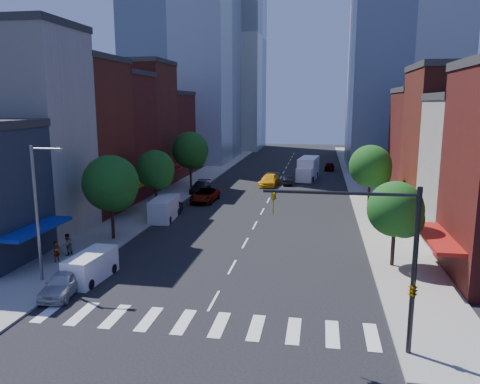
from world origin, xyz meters
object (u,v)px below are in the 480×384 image
Objects in this scene: pedestrian_far at (67,244)px; traffic_car_oncoming at (287,180)px; taxi at (269,180)px; box_truck at (308,169)px; cargo_van_far at (164,209)px; parked_car_rear at (200,187)px; parked_car_second at (168,210)px; parked_car_third at (205,195)px; parked_car_front at (63,283)px; pedestrian_near at (57,251)px; cargo_van_near at (90,267)px; traffic_car_far at (329,166)px.

traffic_car_oncoming is at bearing 170.69° from pedestrian_far.
taxi is 0.65× the size of box_truck.
cargo_van_far is 23.13m from taxi.
parked_car_rear is 0.91× the size of taxi.
cargo_van_far is at bearing -91.20° from parked_car_rear.
box_truck reaches higher than parked_car_second.
taxi is (6.50, 12.26, 0.03)m from parked_car_third.
parked_car_front is 2.54× the size of pedestrian_far.
parked_car_front is at bearing 40.65° from pedestrian_far.
parked_car_second is (0.00, 20.51, 0.03)m from parked_car_front.
cargo_van_far reaches higher than parked_car_front.
traffic_car_oncoming is at bearing -110.97° from box_truck.
box_truck is at bearing 61.12° from parked_car_third.
parked_car_rear is 19.37m from box_truck.
parked_car_second is 2.96× the size of pedestrian_near.
taxi is at bearing 82.02° from cargo_van_near.
pedestrian_far reaches higher than pedestrian_near.
parked_car_third is at bearing -112.61° from taxi.
parked_car_front is 34.10m from parked_car_rear.
cargo_van_near is 0.84× the size of cargo_van_far.
box_truck is at bearing 75.01° from traffic_car_far.
traffic_car_oncoming is (9.00, 13.86, -0.13)m from parked_car_third.
parked_car_second is 0.83× the size of parked_car_third.
cargo_van_far is 25.60m from traffic_car_oncoming.
traffic_car_far is at bearing 68.89° from taxi.
cargo_van_near is 1.14× the size of traffic_car_oncoming.
pedestrian_near is (-5.53, -23.40, 0.15)m from parked_car_third.
parked_car_front is 0.50× the size of box_truck.
taxi is 3.58× the size of pedestrian_near.
cargo_van_near is at bearing 71.12° from parked_car_front.
cargo_van_far is 3.42× the size of pedestrian_near.
taxi is 37.63m from pedestrian_near.
traffic_car_oncoming is at bearing 38.06° from taxi.
box_truck is 5.47× the size of pedestrian_near.
parked_car_second reaches higher than parked_car_front.
parked_car_second is 2.72× the size of pedestrian_far.
parked_car_second is at bearing -91.24° from parked_car_rear.
parked_car_rear is 3.00× the size of pedestrian_far.
parked_car_front is 1.08× the size of traffic_car_far.
traffic_car_far is (17.31, 24.47, -0.06)m from parked_car_rear.
cargo_van_far is at bearing 6.82° from pedestrian_near.
pedestrian_near is 1.54m from pedestrian_far.
parked_car_rear is at bearing 13.91° from pedestrian_near.
traffic_car_oncoming is at bearing -0.43° from pedestrian_near.
box_truck reaches higher than cargo_van_near.
pedestrian_near is (-17.31, -42.51, -0.66)m from box_truck.
cargo_van_far is at bearing 69.24° from traffic_car_far.
pedestrian_far reaches higher than parked_car_third.
traffic_car_far is at bearing 65.71° from parked_car_third.
cargo_van_far reaches higher than pedestrian_near.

